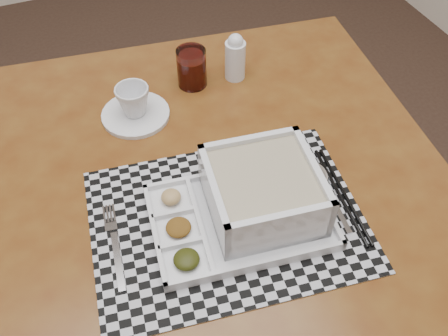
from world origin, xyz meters
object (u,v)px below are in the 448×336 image
Objects in this scene: dining_table at (211,196)px; cup at (133,101)px; juice_glass at (192,69)px; creamer_bottle at (235,57)px; serving_tray at (256,198)px.

dining_table is 0.27m from cup.
juice_glass is 0.79× the size of creamer_bottle.
serving_tray is 3.70× the size of juice_glass.
serving_tray is 2.94× the size of creamer_bottle.
dining_table is 11.28× the size of juice_glass.
cup is at bearing -158.70° from juice_glass.
creamer_bottle reaches higher than cup.
serving_tray is (0.04, -0.12, 0.12)m from dining_table.
juice_glass is (0.06, 0.28, 0.12)m from dining_table.
dining_table is 3.05× the size of serving_tray.
cup is (-0.09, 0.22, 0.12)m from dining_table.
creamer_bottle is at bearing 58.36° from dining_table.
juice_glass is at bearing 173.30° from creamer_bottle.
serving_tray is 0.40m from juice_glass.
creamer_bottle is (0.26, 0.05, 0.01)m from cup.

